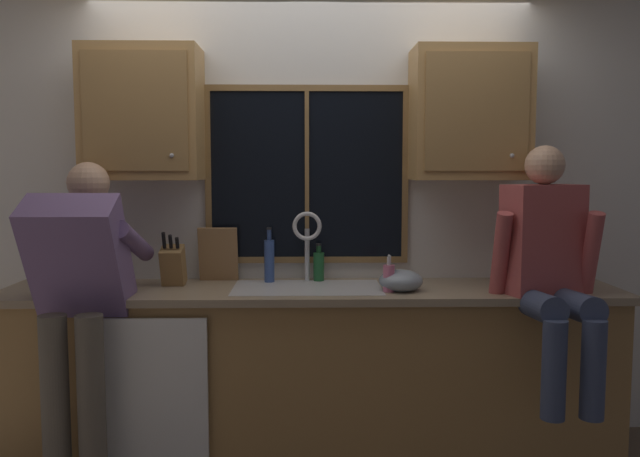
{
  "coord_description": "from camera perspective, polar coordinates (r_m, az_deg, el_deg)",
  "views": [
    {
      "loc": [
        -0.02,
        -3.76,
        1.56
      ],
      "look_at": [
        0.05,
        -0.3,
        1.24
      ],
      "focal_mm": 36.4,
      "sensor_mm": 36.0,
      "label": 1
    }
  ],
  "objects": [
    {
      "name": "window_mullion_center",
      "position": [
        3.74,
        -1.15,
        4.73
      ],
      "size": [
        0.02,
        0.02,
        0.95
      ],
      "primitive_type": "cube",
      "color": "olive"
    },
    {
      "name": "sink",
      "position": [
        3.54,
        -1.13,
        -6.78
      ],
      "size": [
        0.8,
        0.46,
        0.21
      ],
      "color": "#B7B7BC",
      "rests_on": "lower_cabinet_run"
    },
    {
      "name": "mixing_bowl",
      "position": [
        3.46,
        7.11,
        -4.57
      ],
      "size": [
        0.23,
        0.23,
        0.12
      ],
      "primitive_type": "ellipsoid",
      "color": "#8C99A8",
      "rests_on": "countertop"
    },
    {
      "name": "window_frame_top",
      "position": [
        3.77,
        -1.17,
        12.24
      ],
      "size": [
        1.17,
        0.02,
        0.04
      ],
      "primitive_type": "cube",
      "color": "olive"
    },
    {
      "name": "window_glass",
      "position": [
        3.75,
        -1.15,
        4.73
      ],
      "size": [
        1.1,
        0.02,
        0.95
      ],
      "primitive_type": "cube",
      "color": "black"
    },
    {
      "name": "upper_cabinet_left",
      "position": [
        3.71,
        -15.32,
        9.72
      ],
      "size": [
        0.63,
        0.36,
        0.72
      ],
      "color": "#B2844C"
    },
    {
      "name": "window_frame_right",
      "position": [
        3.78,
        7.5,
        4.69
      ],
      "size": [
        0.03,
        0.02,
        0.95
      ],
      "primitive_type": "cube",
      "color": "olive"
    },
    {
      "name": "knife_block",
      "position": [
        3.65,
        -12.79,
        -3.24
      ],
      "size": [
        0.12,
        0.18,
        0.32
      ],
      "color": "olive",
      "rests_on": "countertop"
    },
    {
      "name": "back_wall",
      "position": [
        3.83,
        -0.82,
        1.0
      ],
      "size": [
        5.66,
        0.12,
        2.55
      ],
      "primitive_type": "cube",
      "color": "silver",
      "rests_on": "floor"
    },
    {
      "name": "cutting_board",
      "position": [
        3.74,
        -8.94,
        -2.27
      ],
      "size": [
        0.22,
        0.08,
        0.31
      ],
      "primitive_type": "cube",
      "rotation": [
        0.21,
        0.0,
        0.0
      ],
      "color": "#997047",
      "rests_on": "countertop"
    },
    {
      "name": "faucet",
      "position": [
        3.66,
        -1.02,
        -0.8
      ],
      "size": [
        0.18,
        0.09,
        0.4
      ],
      "color": "silver",
      "rests_on": "countertop"
    },
    {
      "name": "bottle_tall_clear",
      "position": [
        3.71,
        -0.11,
        -3.29
      ],
      "size": [
        0.06,
        0.06,
        0.22
      ],
      "color": "#1E592D",
      "rests_on": "countertop"
    },
    {
      "name": "upper_cabinet_right",
      "position": [
        3.71,
        12.99,
        9.77
      ],
      "size": [
        0.63,
        0.36,
        0.72
      ],
      "color": "#B2844C"
    },
    {
      "name": "person_sitting_on_counter",
      "position": [
        3.44,
        19.5,
        -2.67
      ],
      "size": [
        0.54,
        0.65,
        1.26
      ],
      "color": "#384260",
      "rests_on": "countertop"
    },
    {
      "name": "countertop",
      "position": [
        3.51,
        -0.77,
        -5.57
      ],
      "size": [
        3.32,
        0.62,
        0.04
      ],
      "primitive_type": "cube",
      "color": "gray",
      "rests_on": "lower_cabinet_run"
    },
    {
      "name": "bottle_green_glass",
      "position": [
        3.67,
        -4.48,
        -2.74
      ],
      "size": [
        0.06,
        0.06,
        0.31
      ],
      "color": "#334C8C",
      "rests_on": "countertop"
    },
    {
      "name": "lower_cabinet_run",
      "position": [
        3.64,
        -0.76,
        -12.63
      ],
      "size": [
        3.26,
        0.58,
        0.88
      ],
      "primitive_type": "cube",
      "color": "#A07744",
      "rests_on": "floor"
    },
    {
      "name": "soap_dispenser",
      "position": [
        3.41,
        6.07,
        -4.31
      ],
      "size": [
        0.06,
        0.07,
        0.2
      ],
      "color": "pink",
      "rests_on": "countertop"
    },
    {
      "name": "window_frame_bottom",
      "position": [
        3.78,
        -1.14,
        -2.76
      ],
      "size": [
        1.17,
        0.02,
        0.04
      ],
      "primitive_type": "cube",
      "color": "olive"
    },
    {
      "name": "person_standing",
      "position": [
        3.36,
        -20.43,
        -5.12
      ],
      "size": [
        0.53,
        0.67,
        1.6
      ],
      "color": "#595147",
      "rests_on": "floor"
    },
    {
      "name": "window_frame_left",
      "position": [
        3.78,
        -9.81,
        4.66
      ],
      "size": [
        0.03,
        0.02,
        0.95
      ],
      "primitive_type": "cube",
      "color": "olive"
    },
    {
      "name": "dishwasher_front",
      "position": [
        3.43,
        -14.93,
        -13.67
      ],
      "size": [
        0.6,
        0.02,
        0.74
      ],
      "primitive_type": "cube",
      "color": "white"
    }
  ]
}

